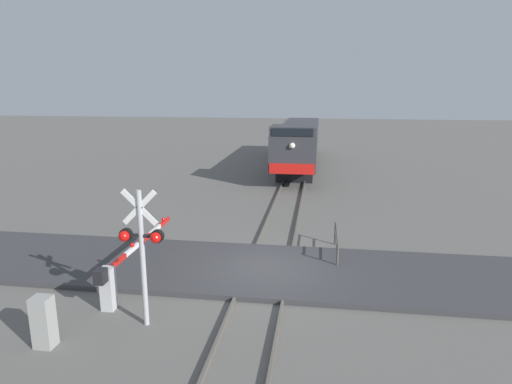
{
  "coord_description": "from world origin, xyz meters",
  "views": [
    {
      "loc": [
        1.64,
        -13.96,
        6.18
      ],
      "look_at": [
        -0.84,
        3.02,
        2.11
      ],
      "focal_mm": 30.7,
      "sensor_mm": 36.0,
      "label": 1
    }
  ],
  "objects": [
    {
      "name": "rail_track_right",
      "position": [
        0.72,
        0.0,
        0.07
      ],
      "size": [
        0.08,
        80.0,
        0.15
      ],
      "primitive_type": "cube",
      "color": "#59544C",
      "rests_on": "ground_plane"
    },
    {
      "name": "rail_track_left",
      "position": [
        -0.72,
        0.0,
        0.07
      ],
      "size": [
        0.08,
        80.0,
        0.15
      ],
      "primitive_type": "cube",
      "color": "#59544C",
      "rests_on": "ground_plane"
    },
    {
      "name": "utility_cabinet",
      "position": [
        -4.86,
        -5.21,
        0.66
      ],
      "size": [
        0.47,
        0.41,
        1.31
      ],
      "primitive_type": "cube",
      "color": "#999993",
      "rests_on": "ground_plane"
    },
    {
      "name": "crossing_signal",
      "position": [
        -2.81,
        -3.89,
        2.29
      ],
      "size": [
        1.18,
        0.33,
        3.73
      ],
      "color": "#ADADB2",
      "rests_on": "ground_plane"
    },
    {
      "name": "guard_railing",
      "position": [
        2.38,
        1.87,
        0.62
      ],
      "size": [
        0.08,
        2.61,
        0.95
      ],
      "color": "#4C4742",
      "rests_on": "ground_plane"
    },
    {
      "name": "ground_plane",
      "position": [
        0.0,
        0.0,
        0.0
      ],
      "size": [
        160.0,
        160.0,
        0.0
      ],
      "primitive_type": "plane",
      "color": "#605E59"
    },
    {
      "name": "locomotive",
      "position": [
        0.0,
        21.04,
        2.04
      ],
      "size": [
        2.91,
        18.01,
        3.91
      ],
      "color": "black",
      "rests_on": "ground_plane"
    },
    {
      "name": "road_surface",
      "position": [
        0.0,
        0.0,
        0.08
      ],
      "size": [
        36.0,
        4.55,
        0.17
      ],
      "primitive_type": "cube",
      "color": "#38383A",
      "rests_on": "ground_plane"
    },
    {
      "name": "crossing_gate",
      "position": [
        -4.18,
        -2.55,
        0.86
      ],
      "size": [
        0.36,
        5.72,
        1.38
      ],
      "color": "silver",
      "rests_on": "ground_plane"
    }
  ]
}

